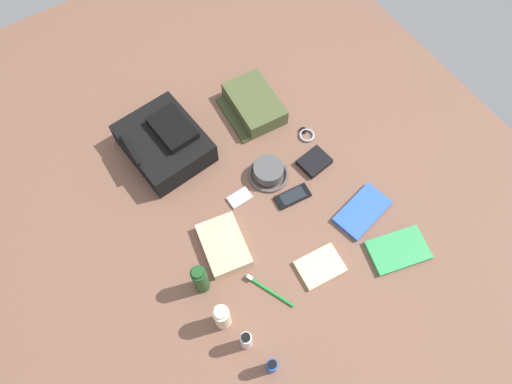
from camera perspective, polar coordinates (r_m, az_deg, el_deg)
The scene contains 17 objects.
ground_plane at distance 1.68m, azimuth -0.00°, elevation -0.78°, with size 2.64×2.02×0.02m, color brown.
backpack at distance 1.76m, azimuth -11.29°, elevation 6.08°, with size 0.34×0.30×0.13m.
toiletry_pouch at distance 1.85m, azimuth -0.33°, elevation 10.86°, with size 0.26×0.22×0.07m.
bucket_hat at distance 1.69m, azimuth 1.57°, elevation 2.51°, with size 0.15×0.15×0.06m.
deodorant_spray at distance 1.46m, azimuth 2.00°, elevation -20.83°, with size 0.03×0.03×0.11m.
toothpaste_tube at distance 1.46m, azimuth -1.23°, elevation -18.00°, with size 0.04×0.04×0.13m.
lotion_bottle at distance 1.47m, azimuth -4.23°, elevation -15.28°, with size 0.05×0.05×0.15m.
shampoo_bottle at distance 1.49m, azimuth -6.95°, elevation -10.74°, with size 0.05×0.05×0.16m.
paperback_novel at distance 1.66m, azimuth 17.27°, elevation -6.95°, with size 0.17×0.23×0.02m.
travel_guidebook at distance 1.68m, azimuth 13.11°, elevation -2.37°, with size 0.16×0.23×0.02m.
cell_phone at distance 1.67m, azimuth 4.59°, elevation -0.55°, with size 0.07×0.13×0.01m.
media_player at distance 1.67m, azimuth -2.04°, elevation -0.72°, with size 0.05×0.09×0.01m.
wristwatch at distance 1.81m, azimuth 6.28°, elevation 7.13°, with size 0.07×0.06×0.01m.
toothbrush at distance 1.55m, azimuth 1.34°, elevation -11.98°, with size 0.17×0.09×0.02m.
wallet at distance 1.74m, azimuth 7.27°, elevation 3.76°, with size 0.09×0.11×0.02m, color black.
notepad at distance 1.58m, azimuth 8.00°, elevation -9.17°, with size 0.11×0.15×0.02m, color beige.
folded_towel at distance 1.59m, azimuth -4.04°, elevation -6.58°, with size 0.20×0.14×0.04m, color #C6B289.
Camera 1 is at (-0.61, 0.39, 1.51)m, focal length 32.11 mm.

